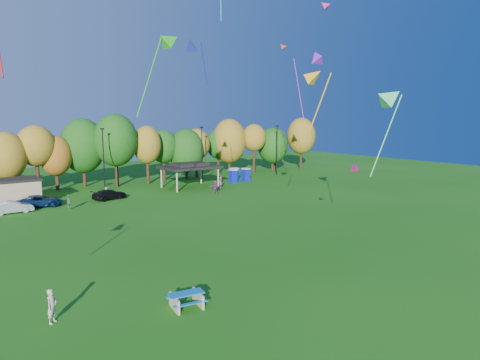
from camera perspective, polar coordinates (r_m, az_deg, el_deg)
ground at (r=28.20m, az=6.07°, el=-13.77°), size 160.00×160.00×0.00m
tree_line at (r=67.04m, az=-21.73°, el=3.78°), size 93.57×10.55×11.15m
lamp_posts at (r=62.70m, az=-17.73°, el=2.77°), size 64.50×0.25×9.09m
utility_building at (r=58.47m, az=-28.16°, el=-1.44°), size 6.30×4.30×3.25m
pavilion at (r=64.98m, az=-6.73°, el=1.81°), size 8.20×6.20×3.77m
porta_potties at (r=71.05m, az=-0.30°, el=0.70°), size 3.75×2.59×2.18m
picnic_table at (r=25.12m, az=-7.16°, el=-15.44°), size 2.19×1.91×0.85m
kite_flyer at (r=25.06m, az=-23.79°, el=-15.13°), size 0.78×0.77×1.83m
car_b at (r=53.97m, az=-28.05°, el=-3.20°), size 4.22×1.51×1.39m
car_c at (r=56.28m, az=-25.18°, el=-2.55°), size 5.47×3.29×1.42m
car_d at (r=58.01m, az=-17.00°, el=-1.85°), size 4.88×2.87×1.33m
far_person_0 at (r=64.46m, az=-2.61°, el=-0.31°), size 0.75×0.74×1.73m
far_person_1 at (r=58.76m, az=-17.38°, el=-1.64°), size 0.80×0.57×1.53m
far_person_3 at (r=52.88m, az=-21.87°, el=-2.81°), size 0.45×1.06×1.80m
far_person_5 at (r=60.10m, az=-3.31°, el=-0.95°), size 1.60×1.40×1.75m
kite_0 at (r=38.55m, az=-9.23°, el=17.80°), size 4.38×1.62×7.51m
kite_2 at (r=42.37m, az=-6.52°, el=17.49°), size 2.72×2.23×4.58m
kite_5 at (r=36.83m, az=15.11°, el=1.67°), size 1.20×1.28×1.05m
kite_6 at (r=53.96m, az=11.15°, el=21.91°), size 1.62×1.75×1.42m
kite_7 at (r=38.57m, az=19.56°, el=10.31°), size 4.54×2.94×7.72m
kite_9 at (r=38.17m, az=9.91°, el=13.44°), size 2.21×3.42×5.63m
kite_12 at (r=60.15m, az=5.65°, el=17.32°), size 1.36×1.44×1.15m
kite_13 at (r=53.22m, az=10.15°, el=15.81°), size 2.24×5.05×8.52m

